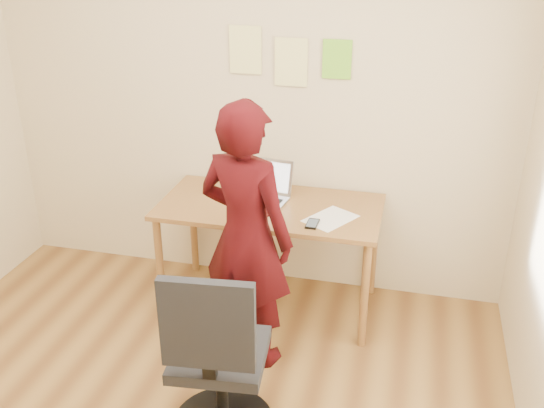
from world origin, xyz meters
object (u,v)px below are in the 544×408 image
(office_chair, at_px, (218,368))
(desk, at_px, (270,217))
(laptop, at_px, (263,192))
(phone, at_px, (312,224))
(person, at_px, (246,237))

(office_chair, bearing_deg, desk, 86.01)
(desk, bearing_deg, laptop, 130.57)
(phone, relative_size, person, 0.09)
(laptop, relative_size, office_chair, 0.37)
(laptop, bearing_deg, phone, -29.36)
(phone, distance_m, person, 0.45)
(phone, relative_size, office_chair, 0.13)
(desk, xyz_separation_m, phone, (0.31, -0.21, 0.09))
(office_chair, relative_size, person, 0.64)
(laptop, xyz_separation_m, person, (0.06, -0.61, -0.01))
(desk, xyz_separation_m, office_chair, (0.04, -1.21, -0.23))
(laptop, bearing_deg, person, -76.06)
(desk, height_order, phone, phone)
(desk, distance_m, person, 0.55)
(laptop, distance_m, person, 0.61)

